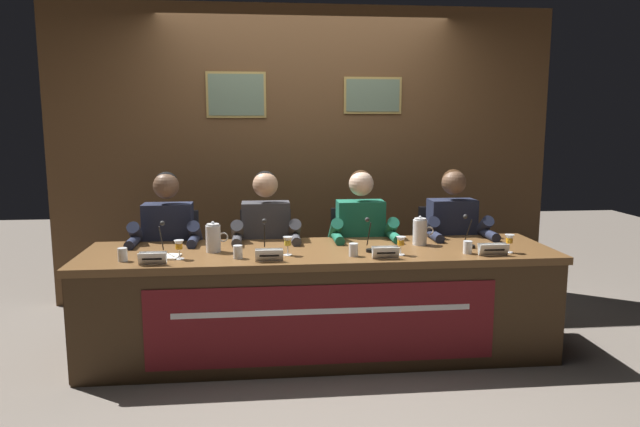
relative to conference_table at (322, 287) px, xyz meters
The scene contains 30 objects.
ground_plane 0.52m from the conference_table, 89.69° to the left, with size 12.00×12.00×0.00m, color #70665B.
wall_back_panelled 1.63m from the conference_table, 89.99° to the left, with size 4.41×0.14×2.60m.
conference_table is the anchor object (origin of this frame).
chair_far_left 1.31m from the conference_table, 146.79° to the left, with size 0.44×0.44×0.91m.
panelist_far_left 1.23m from the conference_table, 154.76° to the left, with size 0.51×0.48×1.24m.
nameplate_far_left 1.12m from the conference_table, 168.85° to the right, with size 0.17×0.06×0.08m.
juice_glass_far_left 0.98m from the conference_table, behind, with size 0.06×0.06×0.12m.
water_cup_far_left 1.30m from the conference_table, behind, with size 0.06×0.06×0.08m.
microphone_far_left 1.10m from the conference_table, behind, with size 0.06×0.17×0.22m.
chair_center_left 0.80m from the conference_table, 116.96° to the left, with size 0.44×0.44×0.91m.
panelist_center_left 0.67m from the conference_table, 125.23° to the left, with size 0.51×0.48×1.24m.
nameplate_center_left 0.49m from the conference_table, 151.09° to the right, with size 0.18×0.06×0.08m.
juice_glass_center_left 0.39m from the conference_table, 169.76° to the right, with size 0.06×0.06×0.12m.
water_cup_center_left 0.62m from the conference_table, behind, with size 0.06×0.06×0.08m.
microphone_center_left 0.49m from the conference_table, behind, with size 0.06×0.17×0.22m.
chair_center_right 0.80m from the conference_table, 62.96° to the left, with size 0.44×0.44×0.91m.
panelist_center_right 0.67m from the conference_table, 54.67° to the left, with size 0.51×0.48×1.24m.
nameplate_center_right 0.52m from the conference_table, 26.95° to the right, with size 0.17×0.06×0.08m.
juice_glass_center_right 0.61m from the conference_table, 12.38° to the right, with size 0.06×0.06×0.12m.
water_cup_center_right 0.35m from the conference_table, 29.30° to the right, with size 0.06×0.06×0.08m.
microphone_center_right 0.45m from the conference_table, ahead, with size 0.06×0.17×0.22m.
chair_far_right 1.31m from the conference_table, 33.18° to the left, with size 0.44×0.44×0.91m.
panelist_far_right 1.23m from the conference_table, 25.21° to the left, with size 0.51×0.48×1.24m.
nameplate_far_right 1.16m from the conference_table, ahead, with size 0.19×0.06×0.08m.
juice_glass_far_right 1.30m from the conference_table, ahead, with size 0.06×0.06×0.12m.
water_cup_far_right 1.01m from the conference_table, ahead, with size 0.06×0.06×0.08m.
microphone_far_right 1.10m from the conference_table, ahead, with size 0.06×0.17×0.22m.
water_pitcher_left_side 0.80m from the conference_table, behind, with size 0.15×0.10×0.21m.
water_pitcher_right_side 0.82m from the conference_table, 14.92° to the left, with size 0.15×0.10×0.21m.
document_stack_far_left 1.06m from the conference_table, behind, with size 0.23×0.18×0.01m.
Camera 1 is at (-0.40, -3.88, 1.61)m, focal length 32.55 mm.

